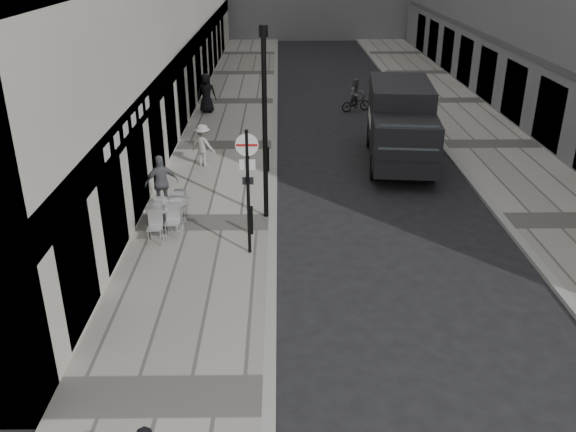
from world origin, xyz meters
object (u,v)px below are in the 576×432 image
sign_post (248,176)px  lamppost (265,116)px  cyclist (356,99)px  panel_van (401,120)px

sign_post → lamppost: size_ratio=0.61×
cyclist → lamppost: bearing=-128.5°
sign_post → cyclist: bearing=73.8°
sign_post → panel_van: bearing=55.8°
sign_post → lamppost: bearing=81.0°
sign_post → panel_van: (5.42, 7.81, -0.69)m
panel_van → sign_post: bearing=-118.9°
sign_post → cyclist: (4.66, 15.46, -1.66)m
sign_post → panel_van: sign_post is taller
panel_van → lamppost: bearing=-126.9°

